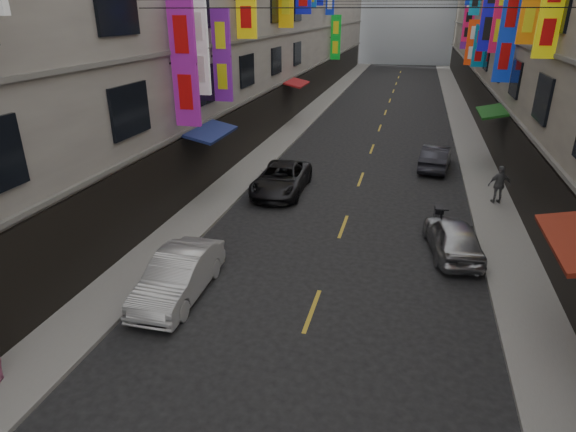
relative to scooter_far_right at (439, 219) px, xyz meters
The scene contains 10 objects.
sidewalk_left 19.81m from the scooter_far_right, 119.00° to the left, with size 2.00×90.00×0.12m, color slate.
sidewalk_right 17.49m from the scooter_far_right, 82.13° to the left, with size 2.00×90.00×0.12m, color slate.
street_awnings 5.65m from the scooter_far_right, 164.76° to the left, with size 13.99×35.20×0.41m.
lane_markings 14.78m from the scooter_far_right, 104.12° to the left, with size 0.12×80.20×0.01m.
scooter_far_right is the anchor object (origin of this frame).
car_left_mid 10.25m from the scooter_far_right, 137.91° to the right, with size 1.43×4.09×1.35m, color silver.
car_left_far 7.47m from the scooter_far_right, 160.02° to the left, with size 2.17×4.71×1.31m, color black.
car_right_mid 2.08m from the scooter_far_right, 78.96° to the right, with size 1.54×3.83×1.30m, color #AAAAAF.
car_right_far 8.06m from the scooter_far_right, 89.73° to the left, with size 1.38×3.95×1.30m, color #27272E.
pedestrian_rfar 4.18m from the scooter_far_right, 52.00° to the left, with size 0.98×0.56×1.68m, color #5F6062.
Camera 1 is at (2.22, 6.67, 7.87)m, focal length 30.00 mm.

